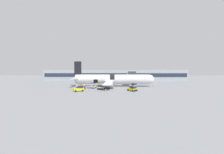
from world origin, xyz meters
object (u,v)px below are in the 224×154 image
(baggage_tug_mid, at_px, (101,87))
(ground_crew_loader_a, at_px, (101,85))
(ground_crew_loader_b, at_px, (84,86))
(suitcase_on_tarmac_upright, at_px, (85,88))
(airplane, at_px, (111,80))
(ground_crew_supervisor, at_px, (83,86))
(ground_crew_driver, at_px, (97,85))
(baggage_tug_lead, at_px, (79,89))
(baggage_cart_loading, at_px, (92,87))
(baggage_tug_spare, at_px, (133,86))
(baggage_tug_rear, at_px, (133,89))
(baggage_cart_queued, at_px, (80,86))

(baggage_tug_mid, relative_size, ground_crew_loader_a, 1.83)
(ground_crew_loader_b, bearing_deg, ground_crew_loader_a, 10.79)
(ground_crew_loader_b, xyz_separation_m, suitcase_on_tarmac_upright, (0.97, -2.79, -0.66))
(airplane, distance_m, ground_crew_supervisor, 12.89)
(ground_crew_driver, height_order, ground_crew_supervisor, ground_crew_driver)
(baggage_tug_lead, height_order, ground_crew_loader_b, baggage_tug_lead)
(ground_crew_loader_a, relative_size, suitcase_on_tarmac_upright, 2.98)
(baggage_cart_loading, relative_size, ground_crew_loader_a, 2.34)
(baggage_tug_lead, distance_m, suitcase_on_tarmac_upright, 6.39)
(suitcase_on_tarmac_upright, bearing_deg, ground_crew_driver, 57.70)
(baggage_tug_spare, distance_m, ground_crew_driver, 13.91)
(ground_crew_supervisor, bearing_deg, ground_crew_loader_b, 67.95)
(baggage_tug_spare, height_order, ground_crew_loader_a, baggage_tug_spare)
(baggage_tug_rear, bearing_deg, ground_crew_loader_a, 140.35)
(baggage_cart_queued, bearing_deg, baggage_cart_loading, -21.64)
(airplane, distance_m, baggage_tug_mid, 11.26)
(airplane, distance_m, ground_crew_loader_b, 12.02)
(baggage_tug_mid, relative_size, ground_crew_loader_b, 1.86)
(baggage_tug_rear, bearing_deg, baggage_cart_loading, 152.24)
(ground_crew_supervisor, bearing_deg, baggage_tug_lead, -82.93)
(baggage_tug_rear, height_order, ground_crew_loader_b, ground_crew_loader_b)
(baggage_tug_spare, bearing_deg, ground_crew_loader_b, -175.25)
(airplane, distance_m, baggage_cart_loading, 10.12)
(baggage_cart_queued, xyz_separation_m, ground_crew_loader_a, (8.37, -0.46, 0.35))
(ground_crew_loader_a, bearing_deg, baggage_tug_rear, -39.65)
(baggage_tug_rear, relative_size, suitcase_on_tarmac_upright, 5.78)
(baggage_tug_lead, height_order, baggage_tug_rear, baggage_tug_lead)
(baggage_cart_loading, xyz_separation_m, ground_crew_supervisor, (-3.36, -0.56, 0.35))
(airplane, height_order, baggage_cart_loading, airplane)
(baggage_cart_queued, bearing_deg, ground_crew_loader_b, -37.09)
(baggage_tug_mid, xyz_separation_m, baggage_tug_spare, (11.55, 5.45, 0.05))
(baggage_tug_spare, bearing_deg, baggage_cart_loading, -172.85)
(baggage_cart_loading, bearing_deg, suitcase_on_tarmac_upright, -129.94)
(baggage_cart_loading, xyz_separation_m, suitcase_on_tarmac_upright, (-2.01, -2.40, -0.22))
(baggage_tug_mid, relative_size, baggage_cart_queued, 0.88)
(airplane, xyz_separation_m, ground_crew_loader_a, (-3.60, -5.48, -1.97))
(baggage_tug_spare, xyz_separation_m, suitcase_on_tarmac_upright, (-17.26, -4.31, -0.49))
(baggage_cart_loading, distance_m, ground_crew_loader_a, 3.62)
(baggage_tug_mid, xyz_separation_m, suitcase_on_tarmac_upright, (-5.71, 1.14, -0.45))
(baggage_tug_spare, distance_m, baggage_cart_queued, 20.41)
(baggage_tug_rear, bearing_deg, ground_crew_loader_b, 155.40)
(airplane, xyz_separation_m, baggage_tug_spare, (8.43, -5.14, -2.15))
(suitcase_on_tarmac_upright, bearing_deg, ground_crew_loader_b, 109.11)
(baggage_tug_mid, relative_size, ground_crew_supervisor, 2.05)
(suitcase_on_tarmac_upright, bearing_deg, baggage_tug_mid, -11.28)
(baggage_tug_mid, bearing_deg, airplane, 73.55)
(baggage_tug_spare, xyz_separation_m, ground_crew_loader_a, (-12.03, -0.33, 0.18))
(airplane, xyz_separation_m, baggage_tug_mid, (-3.13, -10.59, -2.20))
(baggage_tug_mid, height_order, baggage_tug_rear, baggage_tug_mid)
(baggage_tug_mid, distance_m, ground_crew_loader_a, 5.14)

